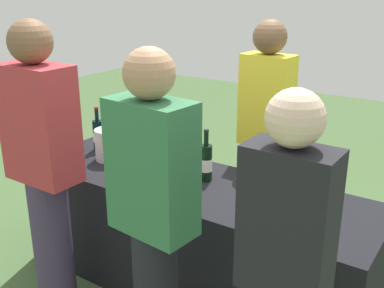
# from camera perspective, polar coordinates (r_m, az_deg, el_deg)

# --- Properties ---
(ground_plane) EXTENTS (12.00, 12.00, 0.00)m
(ground_plane) POSITION_cam_1_polar(r_m,az_deg,el_deg) (3.29, 0.00, -16.68)
(ground_plane) COLOR #476638
(tasting_table) EXTENTS (2.31, 0.73, 0.75)m
(tasting_table) POSITION_cam_1_polar(r_m,az_deg,el_deg) (3.09, 0.00, -11.03)
(tasting_table) COLOR black
(tasting_table) RESTS_ON ground_plane
(wine_bottle_0) EXTENTS (0.07, 0.07, 0.32)m
(wine_bottle_0) POSITION_cam_1_polar(r_m,az_deg,el_deg) (3.50, -11.37, 1.14)
(wine_bottle_0) COLOR black
(wine_bottle_0) RESTS_ON tasting_table
(wine_bottle_1) EXTENTS (0.07, 0.07, 0.30)m
(wine_bottle_1) POSITION_cam_1_polar(r_m,az_deg,el_deg) (3.34, -7.35, 0.39)
(wine_bottle_1) COLOR black
(wine_bottle_1) RESTS_ON tasting_table
(wine_bottle_2) EXTENTS (0.07, 0.07, 0.32)m
(wine_bottle_2) POSITION_cam_1_polar(r_m,az_deg,el_deg) (3.17, -5.38, -0.41)
(wine_bottle_2) COLOR black
(wine_bottle_2) RESTS_ON tasting_table
(wine_bottle_3) EXTENTS (0.07, 0.07, 0.31)m
(wine_bottle_3) POSITION_cam_1_polar(r_m,az_deg,el_deg) (3.06, -2.21, -1.30)
(wine_bottle_3) COLOR black
(wine_bottle_3) RESTS_ON tasting_table
(wine_bottle_4) EXTENTS (0.08, 0.08, 0.33)m
(wine_bottle_4) POSITION_cam_1_polar(r_m,az_deg,el_deg) (2.90, 1.71, -2.23)
(wine_bottle_4) COLOR black
(wine_bottle_4) RESTS_ON tasting_table
(wine_bottle_5) EXTENTS (0.07, 0.07, 0.29)m
(wine_bottle_5) POSITION_cam_1_polar(r_m,az_deg,el_deg) (2.73, 13.46, -4.51)
(wine_bottle_5) COLOR black
(wine_bottle_5) RESTS_ON tasting_table
(wine_bottle_6) EXTENTS (0.07, 0.07, 0.33)m
(wine_bottle_6) POSITION_cam_1_polar(r_m,az_deg,el_deg) (2.69, 15.50, -4.80)
(wine_bottle_6) COLOR black
(wine_bottle_6) RESTS_ON tasting_table
(wine_glass_0) EXTENTS (0.06, 0.06, 0.14)m
(wine_glass_0) POSITION_cam_1_polar(r_m,az_deg,el_deg) (3.26, -13.75, -0.77)
(wine_glass_0) COLOR silver
(wine_glass_0) RESTS_ON tasting_table
(wine_glass_1) EXTENTS (0.06, 0.06, 0.13)m
(wine_glass_1) POSITION_cam_1_polar(r_m,az_deg,el_deg) (3.11, -8.24, -1.37)
(wine_glass_1) COLOR silver
(wine_glass_1) RESTS_ON tasting_table
(wine_glass_2) EXTENTS (0.07, 0.07, 0.15)m
(wine_glass_2) POSITION_cam_1_polar(r_m,az_deg,el_deg) (2.78, -0.46, -3.41)
(wine_glass_2) COLOR silver
(wine_glass_2) RESTS_ON tasting_table
(wine_glass_3) EXTENTS (0.07, 0.07, 0.14)m
(wine_glass_3) POSITION_cam_1_polar(r_m,az_deg,el_deg) (2.52, 9.70, -6.53)
(wine_glass_3) COLOR silver
(wine_glass_3) RESTS_ON tasting_table
(wine_glass_4) EXTENTS (0.07, 0.07, 0.14)m
(wine_glass_4) POSITION_cam_1_polar(r_m,az_deg,el_deg) (2.48, 11.36, -6.97)
(wine_glass_4) COLOR silver
(wine_glass_4) RESTS_ON tasting_table
(ice_bucket) EXTENTS (0.21, 0.21, 0.22)m
(ice_bucket) POSITION_cam_1_polar(r_m,az_deg,el_deg) (3.29, -9.96, -0.05)
(ice_bucket) COLOR silver
(ice_bucket) RESTS_ON tasting_table
(server_pouring) EXTENTS (0.36, 0.23, 1.70)m
(server_pouring) POSITION_cam_1_polar(r_m,az_deg,el_deg) (3.31, 8.88, 1.74)
(server_pouring) COLOR #3F3351
(server_pouring) RESTS_ON ground_plane
(guest_0) EXTENTS (0.42, 0.24, 1.75)m
(guest_0) POSITION_cam_1_polar(r_m,az_deg,el_deg) (2.76, -17.58, -2.42)
(guest_0) COLOR #3F3351
(guest_0) RESTS_ON ground_plane
(guest_1) EXTENTS (0.42, 0.26, 1.68)m
(guest_1) POSITION_cam_1_polar(r_m,az_deg,el_deg) (2.19, -4.73, -8.46)
(guest_1) COLOR black
(guest_1) RESTS_ON ground_plane
(guest_2) EXTENTS (0.34, 0.21, 1.59)m
(guest_2) POSITION_cam_1_polar(r_m,az_deg,el_deg) (1.91, 11.12, -14.64)
(guest_2) COLOR brown
(guest_2) RESTS_ON ground_plane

